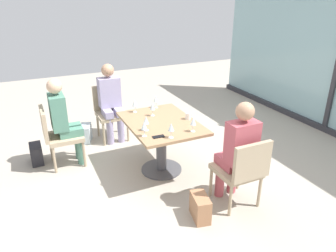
{
  "coord_description": "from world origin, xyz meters",
  "views": [
    {
      "loc": [
        3.54,
        -1.54,
        2.32
      ],
      "look_at": [
        0.0,
        0.1,
        0.65
      ],
      "focal_mm": 34.07,
      "sensor_mm": 36.0,
      "label": 1
    }
  ],
  "objects_px": {
    "person_far_right": "(238,148)",
    "handbag_0": "(36,154)",
    "chair_far_right": "(242,169)",
    "dining_table_main": "(161,135)",
    "wine_glass_0": "(193,122)",
    "wine_glass_1": "(144,126)",
    "wine_glass_5": "(152,107)",
    "handbag_1": "(86,133)",
    "wine_glass_4": "(135,103)",
    "person_side_end": "(111,99)",
    "wine_glass_3": "(146,121)",
    "chair_front_left": "(57,133)",
    "wine_glass_6": "(156,99)",
    "coffee_cup": "(188,116)",
    "chair_side_end": "(110,109)",
    "wine_glass_2": "(171,127)",
    "person_front_left": "(64,118)",
    "handbag_2": "(200,207)",
    "cell_phone_on_table": "(158,137)"
  },
  "relations": [
    {
      "from": "chair_far_right",
      "to": "cell_phone_on_table",
      "type": "bearing_deg",
      "value": -134.42
    },
    {
      "from": "wine_glass_2",
      "to": "cell_phone_on_table",
      "type": "height_order",
      "value": "wine_glass_2"
    },
    {
      "from": "person_front_left",
      "to": "handbag_0",
      "type": "height_order",
      "value": "person_front_left"
    },
    {
      "from": "cell_phone_on_table",
      "to": "handbag_1",
      "type": "bearing_deg",
      "value": -160.3
    },
    {
      "from": "chair_front_left",
      "to": "wine_glass_4",
      "type": "bearing_deg",
      "value": 76.03
    },
    {
      "from": "wine_glass_4",
      "to": "handbag_0",
      "type": "bearing_deg",
      "value": -108.96
    },
    {
      "from": "handbag_1",
      "to": "coffee_cup",
      "type": "bearing_deg",
      "value": 57.61
    },
    {
      "from": "dining_table_main",
      "to": "coffee_cup",
      "type": "height_order",
      "value": "coffee_cup"
    },
    {
      "from": "wine_glass_0",
      "to": "wine_glass_1",
      "type": "relative_size",
      "value": 1.0
    },
    {
      "from": "chair_far_right",
      "to": "wine_glass_4",
      "type": "bearing_deg",
      "value": -156.84
    },
    {
      "from": "chair_front_left",
      "to": "wine_glass_1",
      "type": "relative_size",
      "value": 4.7
    },
    {
      "from": "chair_front_left",
      "to": "person_side_end",
      "type": "bearing_deg",
      "value": 120.01
    },
    {
      "from": "handbag_0",
      "to": "handbag_1",
      "type": "distance_m",
      "value": 0.9
    },
    {
      "from": "wine_glass_5",
      "to": "wine_glass_6",
      "type": "relative_size",
      "value": 1.0
    },
    {
      "from": "chair_far_right",
      "to": "person_front_left",
      "type": "xyz_separation_m",
      "value": [
        -1.86,
        -1.63,
        0.2
      ]
    },
    {
      "from": "chair_far_right",
      "to": "wine_glass_5",
      "type": "relative_size",
      "value": 4.7
    },
    {
      "from": "person_side_end",
      "to": "wine_glass_3",
      "type": "height_order",
      "value": "person_side_end"
    },
    {
      "from": "wine_glass_6",
      "to": "wine_glass_4",
      "type": "bearing_deg",
      "value": -82.42
    },
    {
      "from": "chair_far_right",
      "to": "dining_table_main",
      "type": "bearing_deg",
      "value": -156.17
    },
    {
      "from": "wine_glass_2",
      "to": "wine_glass_5",
      "type": "height_order",
      "value": "same"
    },
    {
      "from": "person_far_right",
      "to": "handbag_0",
      "type": "height_order",
      "value": "person_far_right"
    },
    {
      "from": "chair_side_end",
      "to": "person_front_left",
      "type": "distance_m",
      "value": 1.05
    },
    {
      "from": "handbag_0",
      "to": "wine_glass_5",
      "type": "bearing_deg",
      "value": 65.17
    },
    {
      "from": "wine_glass_4",
      "to": "coffee_cup",
      "type": "distance_m",
      "value": 0.79
    },
    {
      "from": "wine_glass_0",
      "to": "handbag_0",
      "type": "relative_size",
      "value": 0.62
    },
    {
      "from": "chair_far_right",
      "to": "wine_glass_1",
      "type": "bearing_deg",
      "value": -132.59
    },
    {
      "from": "coffee_cup",
      "to": "cell_phone_on_table",
      "type": "height_order",
      "value": "coffee_cup"
    },
    {
      "from": "wine_glass_2",
      "to": "wine_glass_5",
      "type": "bearing_deg",
      "value": 174.43
    },
    {
      "from": "chair_far_right",
      "to": "person_side_end",
      "type": "bearing_deg",
      "value": -161.05
    },
    {
      "from": "chair_far_right",
      "to": "wine_glass_5",
      "type": "xyz_separation_m",
      "value": [
        -1.36,
        -0.51,
        0.37
      ]
    },
    {
      "from": "wine_glass_1",
      "to": "handbag_1",
      "type": "relative_size",
      "value": 0.62
    },
    {
      "from": "person_far_right",
      "to": "wine_glass_4",
      "type": "bearing_deg",
      "value": -155.33
    },
    {
      "from": "chair_far_right",
      "to": "wine_glass_3",
      "type": "xyz_separation_m",
      "value": [
        -0.93,
        -0.77,
        0.37
      ]
    },
    {
      "from": "person_side_end",
      "to": "wine_glass_5",
      "type": "height_order",
      "value": "person_side_end"
    },
    {
      "from": "dining_table_main",
      "to": "wine_glass_0",
      "type": "bearing_deg",
      "value": 26.64
    },
    {
      "from": "person_side_end",
      "to": "wine_glass_3",
      "type": "relative_size",
      "value": 6.81
    },
    {
      "from": "person_far_right",
      "to": "handbag_2",
      "type": "xyz_separation_m",
      "value": [
        0.11,
        -0.52,
        -0.56
      ]
    },
    {
      "from": "wine_glass_6",
      "to": "handbag_1",
      "type": "bearing_deg",
      "value": -132.88
    },
    {
      "from": "person_front_left",
      "to": "handbag_2",
      "type": "relative_size",
      "value": 4.2
    },
    {
      "from": "wine_glass_5",
      "to": "coffee_cup",
      "type": "height_order",
      "value": "wine_glass_5"
    },
    {
      "from": "wine_glass_1",
      "to": "wine_glass_4",
      "type": "relative_size",
      "value": 1.0
    },
    {
      "from": "coffee_cup",
      "to": "chair_side_end",
      "type": "bearing_deg",
      "value": -154.57
    },
    {
      "from": "person_side_end",
      "to": "wine_glass_4",
      "type": "distance_m",
      "value": 0.82
    },
    {
      "from": "person_side_end",
      "to": "handbag_0",
      "type": "bearing_deg",
      "value": -75.24
    },
    {
      "from": "wine_glass_1",
      "to": "wine_glass_5",
      "type": "bearing_deg",
      "value": 149.28
    },
    {
      "from": "chair_side_end",
      "to": "handbag_0",
      "type": "bearing_deg",
      "value": -70.59
    },
    {
      "from": "chair_far_right",
      "to": "person_far_right",
      "type": "distance_m",
      "value": 0.23
    },
    {
      "from": "wine_glass_4",
      "to": "chair_front_left",
      "type": "bearing_deg",
      "value": -103.97
    },
    {
      "from": "chair_side_end",
      "to": "wine_glass_5",
      "type": "xyz_separation_m",
      "value": [
        1.14,
        0.31,
        0.37
      ]
    },
    {
      "from": "wine_glass_0",
      "to": "handbag_2",
      "type": "bearing_deg",
      "value": -20.92
    }
  ]
}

